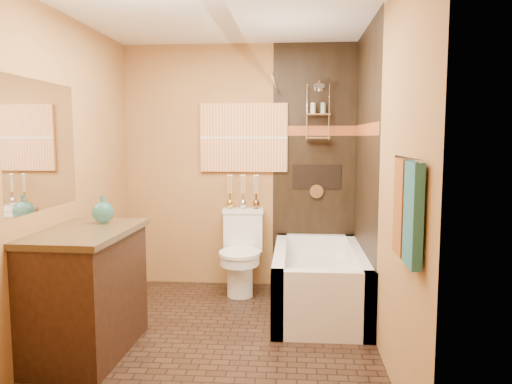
# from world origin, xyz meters

# --- Properties ---
(floor) EXTENTS (3.00, 3.00, 0.00)m
(floor) POSITION_xyz_m (0.00, 0.00, 0.00)
(floor) COLOR black
(floor) RESTS_ON ground
(wall_left) EXTENTS (0.02, 3.00, 2.50)m
(wall_left) POSITION_xyz_m (-1.20, 0.00, 1.25)
(wall_left) COLOR #AB7C42
(wall_left) RESTS_ON floor
(wall_right) EXTENTS (0.02, 3.00, 2.50)m
(wall_right) POSITION_xyz_m (1.20, 0.00, 1.25)
(wall_right) COLOR #AB7C42
(wall_right) RESTS_ON floor
(wall_back) EXTENTS (2.40, 0.02, 2.50)m
(wall_back) POSITION_xyz_m (0.00, 1.50, 1.25)
(wall_back) COLOR #AB7C42
(wall_back) RESTS_ON floor
(wall_front) EXTENTS (2.40, 0.02, 2.50)m
(wall_front) POSITION_xyz_m (0.00, -1.50, 1.25)
(wall_front) COLOR #AB7C42
(wall_front) RESTS_ON floor
(ceiling) EXTENTS (3.00, 3.00, 0.00)m
(ceiling) POSITION_xyz_m (0.00, 0.00, 2.50)
(ceiling) COLOR silver
(ceiling) RESTS_ON wall_back
(alcove_tile_back) EXTENTS (0.85, 0.01, 2.50)m
(alcove_tile_back) POSITION_xyz_m (0.78, 1.49, 1.25)
(alcove_tile_back) COLOR black
(alcove_tile_back) RESTS_ON wall_back
(alcove_tile_right) EXTENTS (0.01, 1.50, 2.50)m
(alcove_tile_right) POSITION_xyz_m (1.19, 0.75, 1.25)
(alcove_tile_right) COLOR black
(alcove_tile_right) RESTS_ON wall_right
(mosaic_band_back) EXTENTS (0.85, 0.01, 0.10)m
(mosaic_band_back) POSITION_xyz_m (0.78, 1.48, 1.62)
(mosaic_band_back) COLOR maroon
(mosaic_band_back) RESTS_ON alcove_tile_back
(mosaic_band_right) EXTENTS (0.01, 1.50, 0.10)m
(mosaic_band_right) POSITION_xyz_m (1.18, 0.75, 1.62)
(mosaic_band_right) COLOR maroon
(mosaic_band_right) RESTS_ON alcove_tile_right
(alcove_niche) EXTENTS (0.50, 0.01, 0.25)m
(alcove_niche) POSITION_xyz_m (0.80, 1.48, 1.15)
(alcove_niche) COLOR black
(alcove_niche) RESTS_ON alcove_tile_back
(shower_fixtures) EXTENTS (0.24, 0.33, 1.16)m
(shower_fixtures) POSITION_xyz_m (0.80, 1.38, 1.67)
(shower_fixtures) COLOR silver
(shower_fixtures) RESTS_ON floor
(curtain_rod) EXTENTS (0.03, 1.55, 0.03)m
(curtain_rod) POSITION_xyz_m (0.40, 0.75, 2.02)
(curtain_rod) COLOR silver
(curtain_rod) RESTS_ON wall_back
(towel_bar) EXTENTS (0.02, 0.55, 0.02)m
(towel_bar) POSITION_xyz_m (1.15, -1.05, 1.45)
(towel_bar) COLOR silver
(towel_bar) RESTS_ON wall_right
(towel_teal) EXTENTS (0.05, 0.22, 0.52)m
(towel_teal) POSITION_xyz_m (1.16, -1.18, 1.18)
(towel_teal) COLOR #1F5767
(towel_teal) RESTS_ON towel_bar
(towel_rust) EXTENTS (0.05, 0.22, 0.52)m
(towel_rust) POSITION_xyz_m (1.16, -0.92, 1.18)
(towel_rust) COLOR brown
(towel_rust) RESTS_ON towel_bar
(sunset_painting) EXTENTS (0.90, 0.04, 0.70)m
(sunset_painting) POSITION_xyz_m (0.05, 1.48, 1.55)
(sunset_painting) COLOR orange
(sunset_painting) RESTS_ON wall_back
(vanity_mirror) EXTENTS (0.01, 1.00, 0.90)m
(vanity_mirror) POSITION_xyz_m (-1.19, -0.29, 1.50)
(vanity_mirror) COLOR white
(vanity_mirror) RESTS_ON wall_left
(bathtub) EXTENTS (0.80, 1.50, 0.55)m
(bathtub) POSITION_xyz_m (0.80, 0.75, 0.22)
(bathtub) COLOR white
(bathtub) RESTS_ON floor
(toilet) EXTENTS (0.43, 0.63, 0.82)m
(toilet) POSITION_xyz_m (0.05, 1.20, 0.42)
(toilet) COLOR white
(toilet) RESTS_ON floor
(vanity) EXTENTS (0.66, 1.04, 0.91)m
(vanity) POSITION_xyz_m (-0.92, -0.29, 0.46)
(vanity) COLOR black
(vanity) RESTS_ON floor
(teal_bottle) EXTENTS (0.21, 0.21, 0.26)m
(teal_bottle) POSITION_xyz_m (-0.87, -0.02, 1.01)
(teal_bottle) COLOR #26736D
(teal_bottle) RESTS_ON vanity
(bud_vases) EXTENTS (0.34, 0.07, 0.34)m
(bud_vases) POSITION_xyz_m (0.05, 1.39, 1.01)
(bud_vases) COLOR gold
(bud_vases) RESTS_ON toilet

